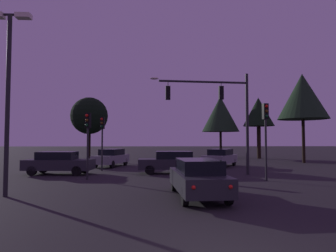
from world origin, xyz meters
TOP-DOWN VIEW (x-y plane):
  - ground_plane at (0.00, 24.50)m, footprint 168.00×168.00m
  - traffic_signal_mast_arm at (2.95, 13.73)m, footprint 6.66×0.72m
  - traffic_light_corner_left at (-5.32, 16.59)m, footprint 0.33×0.37m
  - traffic_light_corner_right at (4.91, 10.75)m, footprint 0.34×0.37m
  - traffic_light_median at (-5.31, 11.73)m, footprint 0.35×0.38m
  - car_nearside_lane at (0.33, 6.11)m, footprint 2.01×4.76m
  - car_crossing_left at (-0.18, 14.79)m, footprint 4.69×1.91m
  - car_crossing_right at (-7.81, 14.46)m, footprint 4.61×2.15m
  - car_far_lane at (-5.16, 20.31)m, footprint 2.88×4.65m
  - car_parked_lot at (4.33, 19.85)m, footprint 3.85×4.74m
  - parking_lot_lamp_post at (-7.44, 6.64)m, footprint 1.70×0.36m
  - tree_behind_sign at (11.80, 30.95)m, footprint 3.87×3.87m
  - tree_left_far at (-8.74, 27.79)m, footprint 4.15×4.15m
  - tree_center_horizon at (7.49, 33.46)m, footprint 4.99×4.99m
  - tree_right_cluster at (13.75, 23.58)m, footprint 4.97×4.97m

SIDE VIEW (x-z plane):
  - ground_plane at x=0.00m, z-range 0.00..0.00m
  - car_far_lane at x=-5.16m, z-range 0.03..1.55m
  - car_nearside_lane at x=0.33m, z-range 0.04..1.56m
  - car_crossing_right at x=-7.81m, z-range 0.04..1.56m
  - car_parked_lot at x=4.33m, z-range 0.04..1.56m
  - car_crossing_left at x=-0.18m, z-range 0.04..1.56m
  - traffic_light_median at x=-5.31m, z-range 0.83..4.73m
  - traffic_light_corner_left at x=-5.32m, z-range 0.85..4.89m
  - traffic_light_corner_right at x=4.91m, z-range 0.91..5.29m
  - traffic_signal_mast_arm at x=2.95m, z-range 1.27..8.07m
  - parking_lot_lamp_post at x=-7.44m, z-range 1.05..8.62m
  - tree_left_far at x=-8.74m, z-range 1.47..8.60m
  - tree_center_horizon at x=7.49m, z-range 1.71..9.95m
  - tree_behind_sign at x=11.80m, z-range 1.98..9.71m
  - tree_right_cluster at x=13.75m, z-range 2.20..11.33m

